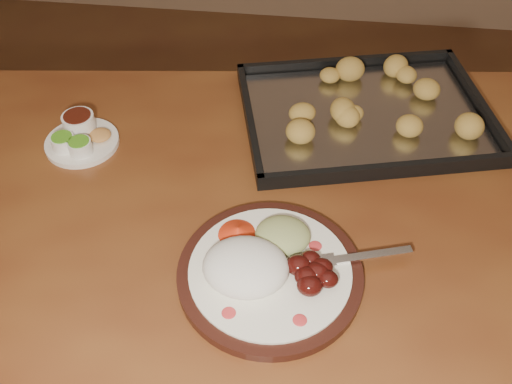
# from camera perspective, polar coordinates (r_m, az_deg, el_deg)

# --- Properties ---
(ground) EXTENTS (4.00, 4.00, 0.00)m
(ground) POSITION_cam_1_polar(r_m,az_deg,el_deg) (1.67, 0.21, -18.24)
(ground) COLOR brown
(ground) RESTS_ON ground
(dining_table) EXTENTS (1.59, 1.07, 0.75)m
(dining_table) POSITION_cam_1_polar(r_m,az_deg,el_deg) (1.08, 0.27, -5.90)
(dining_table) COLOR brown
(dining_table) RESTS_ON ground
(dinner_plate) EXTENTS (0.38, 0.30, 0.07)m
(dinner_plate) POSITION_cam_1_polar(r_m,az_deg,el_deg) (0.91, 1.09, -7.53)
(dinner_plate) COLOR black
(dinner_plate) RESTS_ON dining_table
(condiment_saucer) EXTENTS (0.15, 0.15, 0.05)m
(condiment_saucer) POSITION_cam_1_polar(r_m,az_deg,el_deg) (1.19, -17.21, 5.32)
(condiment_saucer) COLOR white
(condiment_saucer) RESTS_ON dining_table
(baking_tray) EXTENTS (0.58, 0.48, 0.05)m
(baking_tray) POSITION_cam_1_polar(r_m,az_deg,el_deg) (1.22, 10.86, 7.87)
(baking_tray) COLOR black
(baking_tray) RESTS_ON dining_table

